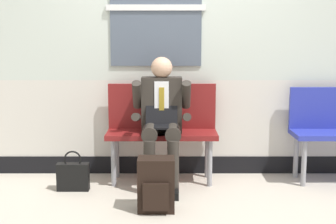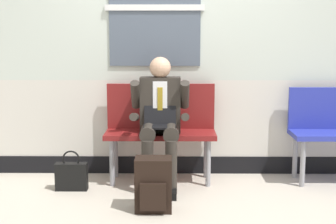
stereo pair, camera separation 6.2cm
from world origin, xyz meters
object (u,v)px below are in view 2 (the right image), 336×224
Objects in this scene: bench_with_person at (161,125)px; backpack at (154,185)px; person_seated at (160,118)px; handbag at (72,176)px.

bench_with_person reaches higher than backpack.
person_seated is 3.25× the size of handbag.
bench_with_person is 0.96m from backpack.
backpack reaches higher than handbag.
person_seated is 1.02m from handbag.
bench_with_person is 1.02m from handbag.
person_seated reaches higher than handbag.
backpack is at bearing -33.64° from handbag.
bench_with_person is 2.84× the size of handbag.
bench_with_person is 0.87× the size of person_seated.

